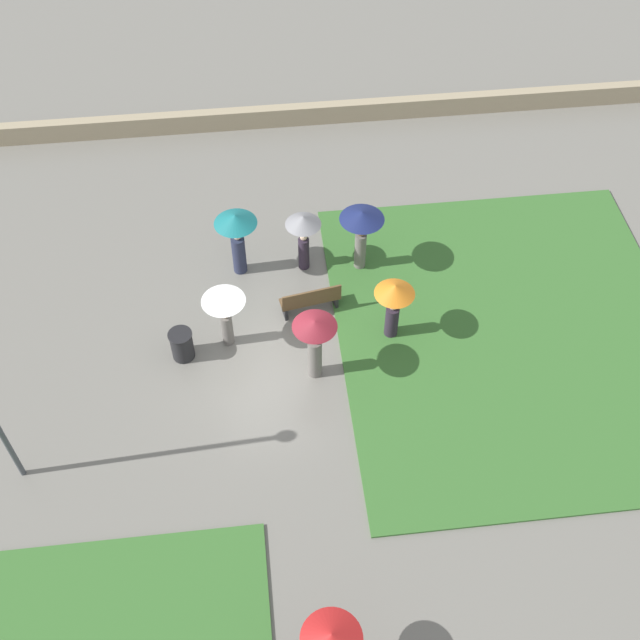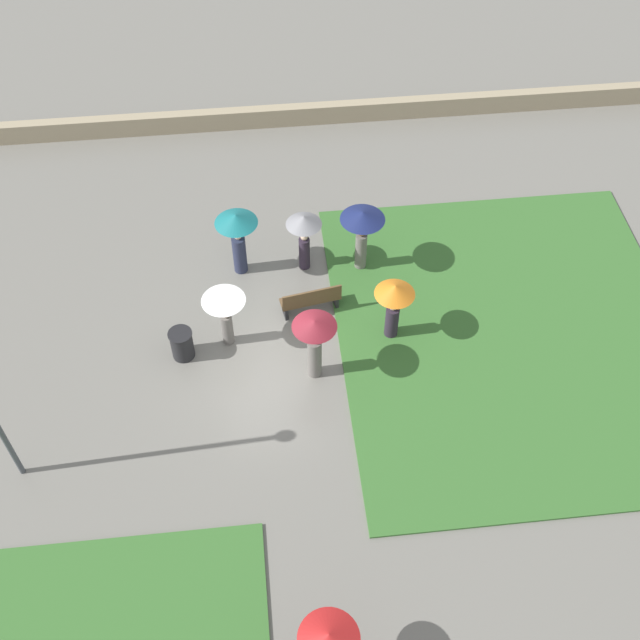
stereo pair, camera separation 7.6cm
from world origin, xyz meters
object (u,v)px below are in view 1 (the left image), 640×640
at_px(park_bench, 311,300).
at_px(crowd_person_maroon, 315,338).
at_px(crowd_person_orange, 394,299).
at_px(crowd_person_white, 224,306).
at_px(trash_bin, 182,345).
at_px(crowd_person_navy, 362,225).
at_px(crowd_person_grey, 303,230).
at_px(crowd_person_teal, 236,231).

bearing_deg(park_bench, crowd_person_maroon, 77.13).
xyz_separation_m(crowd_person_orange, crowd_person_white, (4.03, -0.22, 0.04)).
xyz_separation_m(park_bench, trash_bin, (3.24, 1.05, -0.04)).
height_order(trash_bin, crowd_person_white, crowd_person_white).
height_order(crowd_person_white, crowd_person_navy, crowd_person_navy).
distance_m(crowd_person_grey, crowd_person_teal, 1.71).
height_order(trash_bin, crowd_person_teal, crowd_person_teal).
xyz_separation_m(crowd_person_grey, crowd_person_maroon, (0.09, 3.58, 0.00)).
bearing_deg(crowd_person_grey, crowd_person_teal, -53.60).
relative_size(trash_bin, crowd_person_navy, 0.42).
xyz_separation_m(crowd_person_teal, crowd_person_maroon, (-1.62, 3.63, -0.09)).
bearing_deg(crowd_person_navy, crowd_person_maroon, -74.61).
relative_size(crowd_person_grey, crowd_person_white, 1.03).
xyz_separation_m(trash_bin, crowd_person_maroon, (-3.14, 0.89, 0.94)).
relative_size(trash_bin, crowd_person_maroon, 0.43).
height_order(crowd_person_grey, crowd_person_white, crowd_person_grey).
relative_size(crowd_person_orange, crowd_person_white, 1.03).
bearing_deg(crowd_person_white, crowd_person_navy, -10.19).
relative_size(crowd_person_teal, crowd_person_orange, 1.09).
bearing_deg(crowd_person_orange, crowd_person_maroon, 77.44).
distance_m(park_bench, crowd_person_navy, 2.32).
bearing_deg(crowd_person_grey, trash_bin, -11.94).
xyz_separation_m(crowd_person_grey, crowd_person_white, (2.12, 2.38, 0.01)).
relative_size(crowd_person_grey, crowd_person_teal, 0.91).
height_order(park_bench, crowd_person_orange, crowd_person_orange).
height_order(crowd_person_teal, crowd_person_maroon, crowd_person_teal).
bearing_deg(crowd_person_grey, crowd_person_orange, 74.70).
height_order(crowd_person_navy, crowd_person_maroon, crowd_person_navy).
distance_m(crowd_person_teal, crowd_person_maroon, 3.98).
distance_m(crowd_person_navy, crowd_person_maroon, 3.74).
relative_size(crowd_person_orange, crowd_person_maroon, 0.93).
relative_size(trash_bin, crowd_person_orange, 0.46).
relative_size(park_bench, crowd_person_maroon, 0.81).
bearing_deg(crowd_person_orange, crowd_person_navy, -28.37).
xyz_separation_m(trash_bin, crowd_person_navy, (-4.71, -2.50, 1.11)).
bearing_deg(crowd_person_orange, park_bench, 24.56).
distance_m(park_bench, crowd_person_teal, 2.60).
distance_m(trash_bin, crowd_person_orange, 5.22).
bearing_deg(crowd_person_teal, crowd_person_orange, 70.25).
bearing_deg(crowd_person_maroon, trash_bin, -65.39).
height_order(park_bench, crowd_person_navy, crowd_person_navy).
bearing_deg(crowd_person_navy, trash_bin, -111.76).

